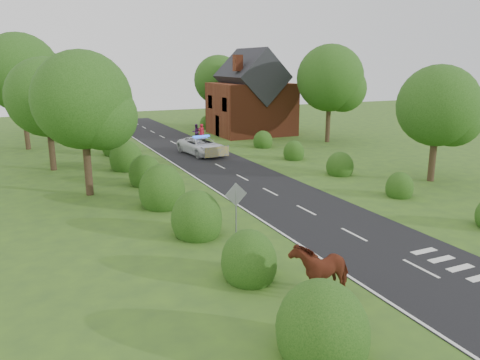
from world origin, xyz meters
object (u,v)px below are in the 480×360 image
police_van (202,146)px  pedestrian_purple (196,132)px  pedestrian_red (201,133)px  road_sign (236,202)px  cow (320,272)px

police_van → pedestrian_purple: (2.23, 7.63, 0.06)m
police_van → pedestrian_red: 6.63m
pedestrian_red → road_sign: bearing=76.0°
cow → road_sign: bearing=178.4°
pedestrian_red → pedestrian_purple: bearing=-84.8°
road_sign → pedestrian_purple: 27.74m
cow → pedestrian_purple: pedestrian_purple is taller
police_van → pedestrian_red: (2.28, 6.22, 0.15)m
cow → police_van: bearing=163.6°
road_sign → cow: road_sign is taller
road_sign → police_van: bearing=74.2°
road_sign → police_van: size_ratio=0.45×
road_sign → police_van: (5.40, 19.03, -0.91)m
police_van → pedestrian_purple: bearing=66.5°
road_sign → cow: size_ratio=1.12×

